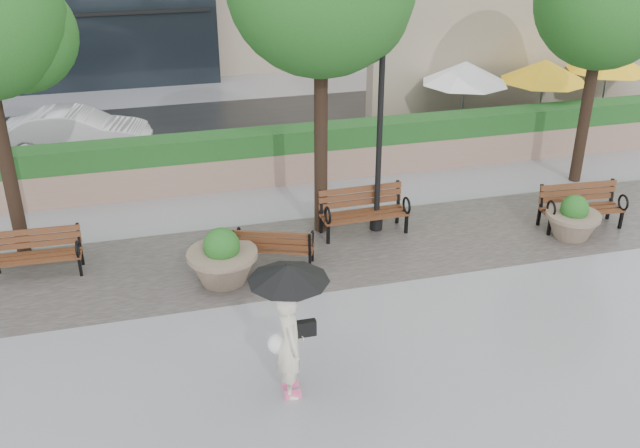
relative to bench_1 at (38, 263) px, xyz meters
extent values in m
plane|color=gray|center=(4.39, -3.48, -0.26)|extent=(100.00, 100.00, 0.00)
cube|color=#383330|center=(4.39, -0.48, -0.26)|extent=(28.00, 3.20, 0.01)
cube|color=#997163|center=(4.39, 3.52, 0.14)|extent=(24.00, 0.80, 0.80)
cube|color=#1A4F1E|center=(4.39, 3.52, 0.81)|extent=(24.00, 0.75, 0.55)
cube|color=tan|center=(13.89, 6.52, 1.74)|extent=(10.00, 0.60, 4.00)
cube|color=#1A4F1E|center=(13.39, 4.32, 0.19)|extent=(8.00, 0.50, 0.90)
cube|color=black|center=(4.39, 7.52, -0.26)|extent=(40.00, 7.00, 0.00)
cube|color=brown|center=(0.00, -0.04, 0.14)|extent=(1.68, 0.56, 0.05)
cube|color=brown|center=(0.01, 0.22, 0.43)|extent=(1.67, 0.18, 0.39)
cube|color=black|center=(0.00, -0.01, -0.05)|extent=(1.68, 0.65, 0.42)
torus|color=black|center=(0.78, -0.23, 0.31)|extent=(0.06, 0.34, 0.34)
cube|color=brown|center=(4.48, -0.77, 0.12)|extent=(1.63, 1.00, 0.04)
cube|color=brown|center=(4.40, -1.00, 0.39)|extent=(1.50, 0.66, 0.37)
cube|color=black|center=(4.47, -0.79, -0.06)|extent=(1.66, 1.08, 0.40)
torus|color=black|center=(5.23, -0.89, 0.28)|extent=(0.16, 0.32, 0.32)
torus|color=black|center=(3.85, -0.36, 0.28)|extent=(0.16, 0.32, 0.32)
cube|color=brown|center=(6.63, 0.05, 0.19)|extent=(1.88, 0.60, 0.05)
cube|color=brown|center=(6.62, 0.34, 0.51)|extent=(1.87, 0.17, 0.44)
cube|color=black|center=(6.63, 0.08, -0.03)|extent=(1.88, 0.71, 0.48)
torus|color=black|center=(5.75, -0.16, 0.38)|extent=(0.06, 0.39, 0.38)
torus|color=black|center=(7.51, -0.12, 0.38)|extent=(0.06, 0.39, 0.38)
cube|color=brown|center=(11.30, -0.89, 0.17)|extent=(1.82, 0.66, 0.05)
cube|color=brown|center=(11.32, -0.62, 0.48)|extent=(1.79, 0.25, 0.42)
cube|color=black|center=(11.31, -0.86, -0.04)|extent=(1.82, 0.76, 0.46)
torus|color=black|center=(10.45, -1.01, 0.35)|extent=(0.08, 0.37, 0.37)
torus|color=black|center=(12.13, -1.13, 0.35)|extent=(0.08, 0.37, 0.37)
cylinder|color=#7F6B56|center=(3.41, -1.19, 0.33)|extent=(1.33, 1.33, 0.11)
sphere|color=#1A3F12|center=(3.41, -1.19, 0.51)|extent=(0.69, 0.69, 0.69)
cylinder|color=#7F6B56|center=(10.87, -1.23, 0.24)|extent=(1.14, 1.14, 0.09)
sphere|color=#1A3F12|center=(10.87, -1.23, 0.40)|extent=(0.59, 0.59, 0.59)
cylinder|color=black|center=(6.95, 0.20, 1.78)|extent=(0.12, 0.12, 4.09)
cylinder|color=black|center=(6.95, 0.20, -0.11)|extent=(0.28, 0.28, 0.30)
sphere|color=black|center=(6.95, 0.20, 3.88)|extent=(0.24, 0.24, 0.24)
cylinder|color=black|center=(-0.39, 1.06, 1.96)|extent=(0.28, 0.28, 4.45)
sphere|color=#1A3F12|center=(0.21, 1.36, 4.06)|extent=(2.15, 2.15, 2.15)
cylinder|color=black|center=(5.78, 0.49, 2.17)|extent=(0.28, 0.28, 4.87)
sphere|color=#1A3F12|center=(6.38, 0.79, 4.47)|extent=(2.56, 2.56, 2.56)
cylinder|color=black|center=(12.78, 1.57, 1.80)|extent=(0.28, 0.28, 4.13)
sphere|color=#1A3F12|center=(12.78, 1.57, 4.16)|extent=(3.14, 3.14, 3.14)
sphere|color=#1A3F12|center=(13.38, 1.87, 3.75)|extent=(2.20, 2.20, 2.20)
cylinder|color=black|center=(11.27, 5.17, -0.21)|extent=(0.40, 0.40, 0.10)
cylinder|color=#99999E|center=(11.27, 5.17, 0.84)|extent=(0.06, 0.06, 2.20)
cone|color=white|center=(11.27, 5.17, 1.74)|extent=(2.50, 2.50, 0.60)
cylinder|color=black|center=(13.56, 4.79, -0.21)|extent=(0.40, 0.40, 0.10)
cylinder|color=#99999E|center=(13.56, 4.79, 0.84)|extent=(0.06, 0.06, 2.20)
cone|color=yellow|center=(13.56, 4.79, 1.74)|extent=(2.50, 2.50, 0.60)
cylinder|color=black|center=(16.08, 5.37, -0.21)|extent=(0.40, 0.40, 0.10)
cylinder|color=#99999E|center=(16.08, 5.37, 0.84)|extent=(0.06, 0.06, 2.20)
cone|color=yellow|center=(16.08, 5.37, 1.74)|extent=(2.50, 2.50, 0.60)
imported|color=silver|center=(0.52, 6.76, 0.39)|extent=(4.12, 2.03, 1.30)
imported|color=#EFE5C9|center=(3.93, -4.68, 0.64)|extent=(0.49, 0.68, 1.80)
cube|color=#F2598C|center=(3.94, -4.56, -0.22)|extent=(0.13, 0.25, 0.09)
cube|color=#F2598C|center=(3.92, -4.82, -0.22)|extent=(0.13, 0.25, 0.09)
cube|color=black|center=(4.15, -4.64, 0.80)|extent=(0.13, 0.34, 0.25)
sphere|color=white|center=(3.79, -4.45, 0.47)|extent=(0.31, 0.31, 0.31)
cylinder|color=black|center=(3.93, -4.63, 1.31)|extent=(0.02, 0.02, 0.96)
cone|color=black|center=(3.93, -4.63, 1.76)|extent=(1.17, 1.17, 0.25)
camera|label=1|loc=(2.13, -13.01, 6.67)|focal=40.00mm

